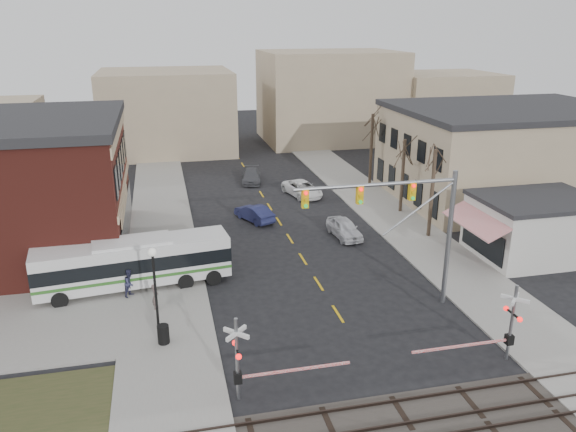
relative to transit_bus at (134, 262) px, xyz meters
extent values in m
plane|color=black|center=(11.25, -8.07, -1.71)|extent=(160.00, 160.00, 0.00)
cube|color=gray|center=(1.75, 11.93, -1.65)|extent=(5.00, 60.00, 0.12)
cube|color=gray|center=(20.75, 11.93, -1.65)|extent=(5.00, 60.00, 0.12)
cube|color=#332D28|center=(11.25, -16.07, -1.68)|extent=(160.00, 5.00, 0.06)
cube|color=#2D231E|center=(11.25, -15.59, -1.59)|extent=(160.00, 0.08, 0.14)
cube|color=#2D231E|center=(11.25, -14.15, -1.59)|extent=(160.00, 0.08, 0.14)
cube|color=tan|center=(-0.70, 7.93, 2.59)|extent=(0.10, 15.00, 0.50)
cube|color=tan|center=(-0.70, 7.93, 6.69)|extent=(0.10, 15.00, 0.70)
cube|color=black|center=(-0.70, 7.93, 0.09)|extent=(0.08, 13.00, 2.60)
cube|color=tan|center=(33.25, 11.93, 2.29)|extent=(20.00, 15.00, 8.00)
cube|color=#262628|center=(33.25, 11.93, 6.54)|extent=(20.30, 15.30, 0.50)
cube|color=beige|center=(27.25, -1.07, 0.29)|extent=(8.00, 6.00, 4.00)
cube|color=#262628|center=(27.25, -1.07, 2.44)|extent=(8.20, 6.20, 0.30)
cube|color=red|center=(22.45, -1.07, 1.29)|extent=(1.68, 6.00, 0.87)
cylinder|color=#382B21|center=(21.75, 3.93, 1.79)|extent=(0.28, 0.28, 6.75)
cylinder|color=#382B21|center=(22.05, 9.93, 1.56)|extent=(0.28, 0.28, 6.30)
cylinder|color=#382B21|center=(22.25, 17.93, 2.01)|extent=(0.28, 0.28, 7.20)
cube|color=silver|center=(0.00, 0.00, 0.02)|extent=(11.87, 3.84, 2.56)
cube|color=black|center=(0.00, 0.00, 0.18)|extent=(11.91, 3.88, 0.87)
cube|color=#2C6521|center=(0.00, 0.00, -0.59)|extent=(11.91, 3.88, 0.19)
cylinder|color=black|center=(0.00, 0.00, -1.22)|extent=(1.25, 2.62, 0.97)
cylinder|color=gray|center=(17.76, -6.03, 2.29)|extent=(0.28, 0.28, 8.00)
cylinder|color=gray|center=(13.19, -6.03, 5.79)|extent=(9.14, 0.20, 0.20)
cube|color=gold|center=(15.26, -6.03, 5.29)|extent=(0.35, 0.30, 1.00)
cube|color=gold|center=(12.26, -6.03, 5.29)|extent=(0.35, 0.30, 1.00)
cube|color=gold|center=(9.26, -6.03, 5.29)|extent=(0.35, 0.30, 1.00)
cylinder|color=gray|center=(4.66, -12.32, 0.29)|extent=(0.16, 0.16, 4.00)
cube|color=silver|center=(4.66, -12.32, 1.59)|extent=(1.00, 1.00, 0.18)
cube|color=silver|center=(4.66, -12.32, 1.59)|extent=(1.00, 1.00, 0.18)
sphere|color=#FF0C0C|center=(4.66, -12.87, 0.79)|extent=(0.26, 0.26, 0.26)
sphere|color=#FF0C0C|center=(4.66, -11.77, 0.79)|extent=(0.26, 0.26, 0.26)
cube|color=black|center=(4.66, -12.32, -0.61)|extent=(0.35, 0.35, 0.50)
cube|color=#FF0C0C|center=(7.26, -12.32, -0.61)|extent=(5.00, 0.10, 0.10)
cylinder|color=gray|center=(17.96, -12.22, 0.29)|extent=(0.16, 0.16, 4.00)
cube|color=silver|center=(17.96, -12.22, 1.59)|extent=(1.00, 1.00, 0.18)
cube|color=silver|center=(17.96, -12.22, 1.59)|extent=(1.00, 1.00, 0.18)
sphere|color=#FF0C0C|center=(17.96, -12.77, 0.79)|extent=(0.26, 0.26, 0.26)
sphere|color=#FF0C0C|center=(17.96, -11.67, 0.79)|extent=(0.26, 0.26, 0.26)
cube|color=black|center=(17.96, -12.22, -0.61)|extent=(0.35, 0.35, 0.50)
cube|color=#FF0C0C|center=(15.36, -12.22, -0.61)|extent=(5.00, 0.10, 0.10)
cylinder|color=black|center=(1.30, -5.15, 0.46)|extent=(0.14, 0.14, 4.10)
sphere|color=silver|center=(1.30, -5.15, 2.66)|extent=(0.44, 0.44, 0.44)
cylinder|color=black|center=(1.57, -7.12, -1.09)|extent=(0.60, 0.60, 0.99)
imported|color=silver|center=(15.42, 5.38, -0.99)|extent=(2.03, 4.33, 1.43)
imported|color=#1D2149|center=(9.29, 10.58, -1.03)|extent=(3.04, 4.34, 1.36)
imported|color=white|center=(14.95, 16.60, -1.02)|extent=(3.43, 5.40, 1.39)
imported|color=#47484C|center=(11.02, 22.41, -1.05)|extent=(2.65, 4.83, 1.33)
imported|color=#5E4E4B|center=(1.21, -3.30, -0.83)|extent=(0.46, 0.61, 1.52)
imported|color=#2D2E4F|center=(-0.25, -1.35, -0.74)|extent=(1.02, 1.05, 1.71)
camera|label=1|loc=(2.15, -32.95, 13.99)|focal=35.00mm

